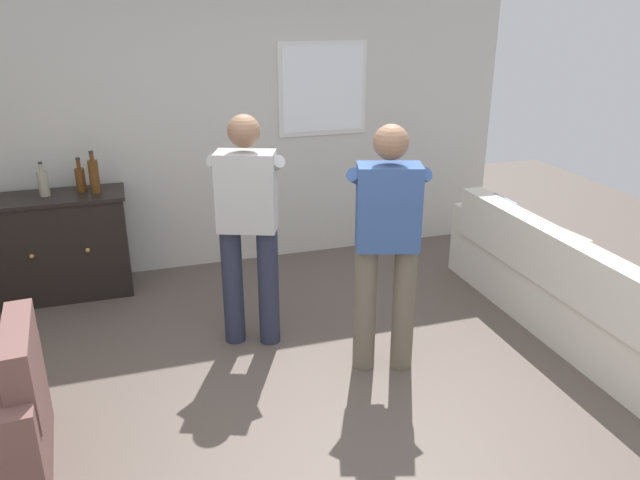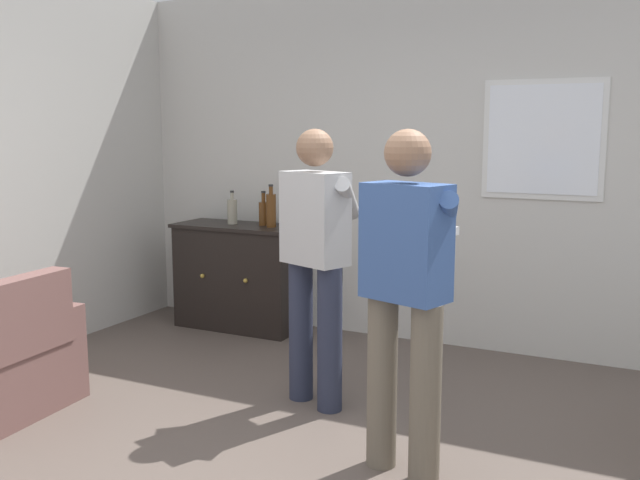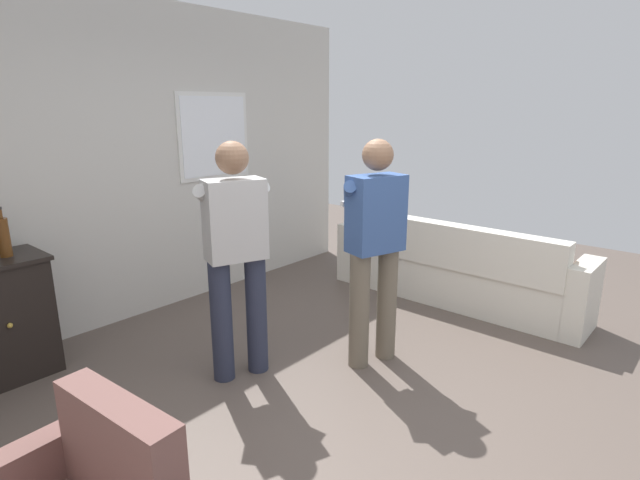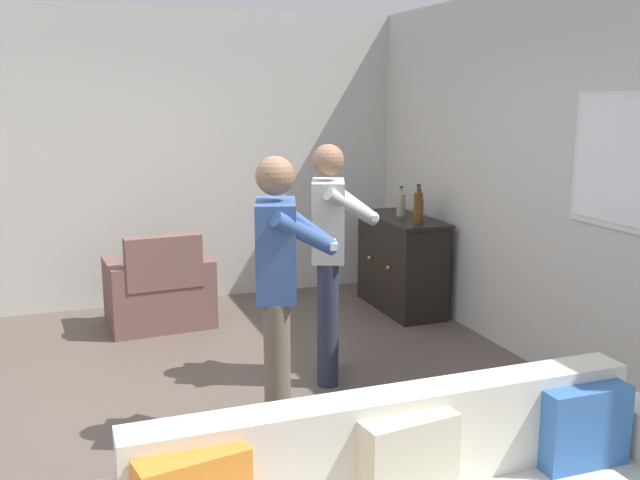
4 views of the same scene
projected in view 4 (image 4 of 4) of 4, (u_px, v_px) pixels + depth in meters
name	position (u px, v px, depth m)	size (l,w,h in m)	color
ground	(189.00, 413.00, 4.58)	(10.40, 10.40, 0.00)	brown
wall_back_with_window	(548.00, 179.00, 5.17)	(5.20, 0.15, 2.80)	beige
wall_side_left	(134.00, 160.00, 6.74)	(0.12, 5.20, 2.80)	beige
armchair	(160.00, 294.00, 6.25)	(0.70, 0.92, 0.85)	brown
sideboard_cabinet	(401.00, 263.00, 6.72)	(1.09, 0.49, 0.89)	black
bottle_wine_green	(401.00, 204.00, 6.68)	(0.08, 0.08, 0.28)	gray
bottle_liquor_amber	(418.00, 207.00, 6.30)	(0.08, 0.08, 0.35)	#593314
bottle_spirits_clear	(419.00, 209.00, 6.44)	(0.08, 0.08, 0.29)	#593314
person_standing_left	(330.00, 251.00, 4.97)	(0.52, 0.52, 1.68)	#282D42
person_standing_right	(279.00, 287.00, 4.04)	(0.53, 0.52, 1.68)	#6B6051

